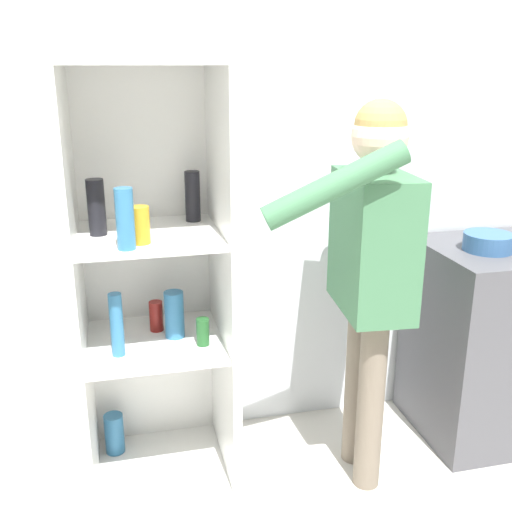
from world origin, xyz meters
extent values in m
cube|color=silver|center=(0.00, 0.98, 1.27)|extent=(7.00, 0.06, 2.55)
cube|color=white|center=(-0.28, 0.64, 0.02)|extent=(0.61, 0.57, 0.04)
cube|color=white|center=(-0.28, 0.64, 1.74)|extent=(0.61, 0.57, 0.04)
cube|color=white|center=(-0.28, 0.91, 0.88)|extent=(0.61, 0.03, 1.68)
cube|color=white|center=(-0.57, 0.64, 0.88)|extent=(0.03, 0.57, 1.68)
cube|color=white|center=(0.01, 0.64, 0.88)|extent=(0.04, 0.57, 1.68)
cube|color=white|center=(-0.28, 0.64, 0.63)|extent=(0.54, 0.50, 0.02)
cube|color=white|center=(-0.28, 0.64, 1.09)|extent=(0.54, 0.50, 0.02)
cube|color=white|center=(-0.72, 0.08, 0.88)|extent=(0.27, 0.58, 1.68)
cylinder|color=black|center=(-0.47, 0.65, 1.21)|extent=(0.07, 0.07, 0.22)
cylinder|color=black|center=(-0.08, 0.79, 1.20)|extent=(0.06, 0.06, 0.21)
cylinder|color=teal|center=(-0.19, 0.65, 0.74)|extent=(0.08, 0.08, 0.20)
cylinder|color=#1E5123|center=(-0.09, 0.55, 0.70)|extent=(0.05, 0.05, 0.11)
cylinder|color=#B78C1E|center=(-0.31, 0.50, 1.17)|extent=(0.07, 0.07, 0.14)
cylinder|color=teal|center=(-0.37, 0.44, 1.21)|extent=(0.06, 0.06, 0.22)
cylinder|color=teal|center=(-0.48, 0.79, 0.13)|extent=(0.09, 0.09, 0.19)
cylinder|color=teal|center=(-0.42, 0.54, 0.77)|extent=(0.05, 0.05, 0.25)
cylinder|color=maroon|center=(-0.26, 0.73, 0.71)|extent=(0.06, 0.06, 0.13)
cylinder|color=#726656|center=(0.57, 0.36, 0.39)|extent=(0.11, 0.11, 0.78)
cylinder|color=#726656|center=(0.59, 0.54, 0.39)|extent=(0.11, 0.11, 0.78)
cube|color=#3F724C|center=(0.58, 0.45, 1.05)|extent=(0.28, 0.45, 0.55)
sphere|color=beige|center=(0.58, 0.45, 1.47)|extent=(0.21, 0.21, 0.21)
sphere|color=#AD894C|center=(0.58, 0.45, 1.51)|extent=(0.20, 0.20, 0.20)
cylinder|color=#3F724C|center=(0.32, 0.23, 1.34)|extent=(0.51, 0.13, 0.30)
cylinder|color=#3F724C|center=(0.60, 0.69, 1.03)|extent=(0.09, 0.09, 0.52)
cube|color=#4C4C51|center=(1.29, 0.63, 0.47)|extent=(0.63, 0.60, 0.94)
cylinder|color=#335B8E|center=(1.19, 0.60, 0.97)|extent=(0.21, 0.21, 0.08)
camera|label=1|loc=(-0.39, -1.63, 1.72)|focal=42.00mm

